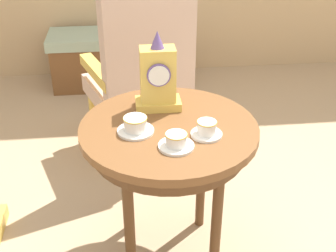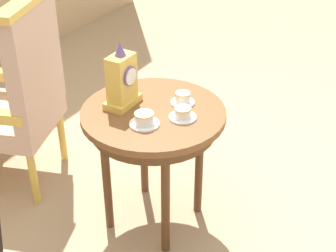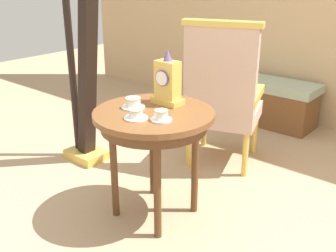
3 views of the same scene
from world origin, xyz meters
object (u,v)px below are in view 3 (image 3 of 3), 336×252
harp (83,71)px  window_bench (266,101)px  teacup_right (136,115)px  armchair (223,93)px  teacup_left (133,103)px  teacup_center (161,116)px  side_table (154,124)px  mantel_clock (167,82)px

harp → window_bench: (0.69, 1.71, -0.52)m
teacup_right → armchair: (-0.07, 1.00, -0.12)m
harp → window_bench: 1.92m
teacup_left → teacup_center: 0.27m
teacup_left → teacup_right: 0.19m
teacup_center → side_table: bearing=145.5°
side_table → window_bench: bearing=97.1°
mantel_clock → harp: bearing=175.0°
side_table → teacup_center: bearing=-34.5°
teacup_center → window_bench: size_ratio=0.12×
side_table → teacup_right: size_ratio=5.38×
teacup_center → armchair: (-0.20, 0.93, -0.13)m
mantel_clock → teacup_center: bearing=-56.6°
side_table → mantel_clock: bearing=100.3°
teacup_right → mantel_clock: size_ratio=0.40×
teacup_center → window_bench: teacup_center is taller
armchair → teacup_left: bearing=-94.5°
window_bench → teacup_right: bearing=-83.2°
harp → window_bench: size_ratio=1.82×
armchair → window_bench: bearing=99.3°
side_table → teacup_center: 0.20m
harp → mantel_clock: bearing=-5.0°
teacup_center → mantel_clock: bearing=123.4°
armchair → mantel_clock: bearing=-87.1°
side_table → teacup_left: bearing=-164.2°
teacup_right → harp: harp is taller
window_bench → teacup_left: bearing=-86.8°
mantel_clock → harp: harp is taller
mantel_clock → harp: 0.91m
teacup_right → window_bench: 2.18m
teacup_right → armchair: armchair is taller
teacup_left → teacup_center: teacup_left is taller
window_bench → teacup_center: bearing=-79.5°
teacup_center → harp: size_ratio=0.07×
teacup_right → window_bench: size_ratio=0.13×
teacup_right → mantel_clock: bearing=96.8°
side_table → teacup_right: 0.19m
teacup_left → teacup_right: bearing=-41.2°
side_table → armchair: (-0.06, 0.84, -0.02)m
teacup_right → harp: (-0.94, 0.40, 0.03)m
mantel_clock → window_bench: size_ratio=0.33×
teacup_left → harp: (-0.80, 0.27, 0.02)m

